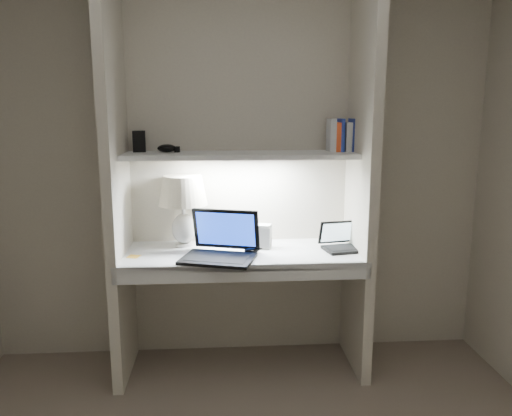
{
  "coord_description": "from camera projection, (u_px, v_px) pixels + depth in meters",
  "views": [
    {
      "loc": [
        -0.12,
        -1.71,
        1.63
      ],
      "look_at": [
        0.08,
        1.05,
        1.07
      ],
      "focal_mm": 35.0,
      "sensor_mm": 36.0,
      "label": 1
    }
  ],
  "objects": [
    {
      "name": "back_wall",
      "position": [
        239.0,
        168.0,
        3.23
      ],
      "size": [
        3.2,
        0.01,
        2.5
      ],
      "primitive_type": "cube",
      "color": "beige",
      "rests_on": "floor"
    },
    {
      "name": "alcove_panel_left",
      "position": [
        116.0,
        175.0,
        2.91
      ],
      "size": [
        0.06,
        0.55,
        2.5
      ],
      "primitive_type": "cube",
      "color": "beige",
      "rests_on": "floor"
    },
    {
      "name": "alcove_panel_right",
      "position": [
        362.0,
        172.0,
        3.01
      ],
      "size": [
        0.06,
        0.55,
        2.5
      ],
      "primitive_type": "cube",
      "color": "beige",
      "rests_on": "floor"
    },
    {
      "name": "desk",
      "position": [
        241.0,
        254.0,
        3.05
      ],
      "size": [
        1.4,
        0.55,
        0.04
      ],
      "primitive_type": "cube",
      "color": "white",
      "rests_on": "alcove_panel_left"
    },
    {
      "name": "desk_apron",
      "position": [
        243.0,
        273.0,
        2.81
      ],
      "size": [
        1.46,
        0.03,
        0.1
      ],
      "primitive_type": "cube",
      "color": "silver",
      "rests_on": "desk"
    },
    {
      "name": "shelf",
      "position": [
        240.0,
        155.0,
        3.03
      ],
      "size": [
        1.4,
        0.36,
        0.03
      ],
      "primitive_type": "cube",
      "color": "silver",
      "rests_on": "back_wall"
    },
    {
      "name": "strip_light",
      "position": [
        240.0,
        159.0,
        3.03
      ],
      "size": [
        0.6,
        0.04,
        0.02
      ],
      "primitive_type": "cube",
      "color": "white",
      "rests_on": "shelf"
    },
    {
      "name": "table_lamp",
      "position": [
        183.0,
        199.0,
        3.12
      ],
      "size": [
        0.31,
        0.31,
        0.45
      ],
      "color": "white",
      "rests_on": "desk"
    },
    {
      "name": "laptop_main",
      "position": [
        221.0,
        247.0,
        2.92
      ],
      "size": [
        0.49,
        0.45,
        0.27
      ],
      "rotation": [
        0.0,
        0.0,
        -0.29
      ],
      "color": "black",
      "rests_on": "desk"
    },
    {
      "name": "laptop_netbook",
      "position": [
        343.0,
        243.0,
        3.1
      ],
      "size": [
        0.29,
        0.27,
        0.17
      ],
      "rotation": [
        0.0,
        0.0,
        0.19
      ],
      "color": "black",
      "rests_on": "desk"
    },
    {
      "name": "speaker",
      "position": [
        262.0,
        236.0,
        3.11
      ],
      "size": [
        0.13,
        0.11,
        0.15
      ],
      "primitive_type": "cube",
      "rotation": [
        0.0,
        0.0,
        -0.34
      ],
      "color": "silver",
      "rests_on": "desk"
    },
    {
      "name": "mouse",
      "position": [
        252.0,
        250.0,
        3.01
      ],
      "size": [
        0.11,
        0.08,
        0.04
      ],
      "primitive_type": "ellipsoid",
      "rotation": [
        0.0,
        0.0,
        0.27
      ],
      "color": "black",
      "rests_on": "desk"
    },
    {
      "name": "cable_coil",
      "position": [
        260.0,
        246.0,
        3.14
      ],
      "size": [
        0.12,
        0.12,
        0.01
      ],
      "primitive_type": "torus",
      "rotation": [
        0.0,
        0.0,
        0.06
      ],
      "color": "black",
      "rests_on": "desk"
    },
    {
      "name": "sticky_note",
      "position": [
        134.0,
        256.0,
        2.94
      ],
      "size": [
        0.08,
        0.08,
        0.0
      ],
      "primitive_type": "cube",
      "rotation": [
        0.0,
        0.0,
        -0.28
      ],
      "color": "gold",
      "rests_on": "desk"
    },
    {
      "name": "book_row",
      "position": [
        343.0,
        136.0,
        3.11
      ],
      "size": [
        0.19,
        0.13,
        0.2
      ],
      "color": "silver",
      "rests_on": "shelf"
    },
    {
      "name": "shelf_box",
      "position": [
        139.0,
        141.0,
        3.06
      ],
      "size": [
        0.08,
        0.06,
        0.13
      ],
      "primitive_type": "cube",
      "rotation": [
        0.0,
        0.0,
        0.11
      ],
      "color": "black",
      "rests_on": "shelf"
    },
    {
      "name": "shelf_gadget",
      "position": [
        167.0,
        148.0,
        3.04
      ],
      "size": [
        0.13,
        0.1,
        0.05
      ],
      "primitive_type": "ellipsoid",
      "rotation": [
        0.0,
        0.0,
        0.19
      ],
      "color": "black",
      "rests_on": "shelf"
    }
  ]
}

